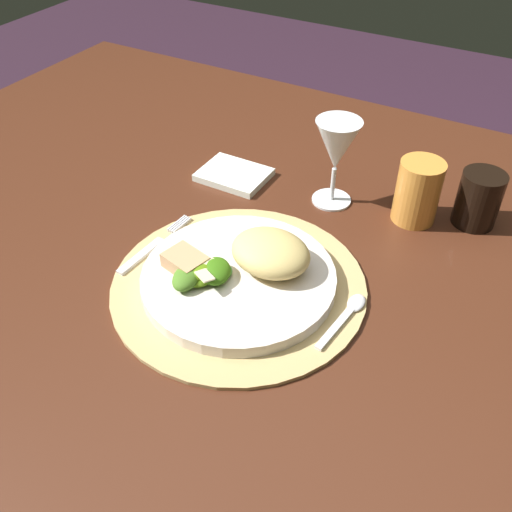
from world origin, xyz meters
name	(u,v)px	position (x,y,z in m)	size (l,w,h in m)	color
ground_plane	(241,463)	(0.00, 0.00, 0.00)	(6.00, 6.00, 0.00)	#2D1A28
dining_table	(236,293)	(0.00, 0.00, 0.57)	(1.49, 1.09, 0.72)	#452113
placemat	(239,285)	(0.08, -0.11, 0.72)	(0.36, 0.36, 0.01)	tan
dinner_plate	(239,278)	(0.08, -0.11, 0.74)	(0.28, 0.28, 0.02)	silver
pasta_serving	(271,253)	(0.11, -0.08, 0.77)	(0.12, 0.10, 0.05)	#DABC6D
salad_greens	(204,274)	(0.04, -0.15, 0.76)	(0.08, 0.09, 0.03)	#3F7B37
bread_piece	(185,262)	(0.01, -0.14, 0.76)	(0.06, 0.04, 0.02)	tan
fork	(152,247)	(-0.08, -0.11, 0.73)	(0.02, 0.16, 0.00)	silver
spoon	(348,312)	(0.24, -0.09, 0.73)	(0.03, 0.12, 0.01)	silver
napkin	(234,175)	(-0.08, 0.13, 0.73)	(0.12, 0.09, 0.01)	white
wine_glass	(337,148)	(0.11, 0.15, 0.82)	(0.07, 0.07, 0.15)	silver
amber_tumbler	(418,192)	(0.24, 0.17, 0.77)	(0.07, 0.07, 0.10)	orange
dark_tumbler	(479,199)	(0.33, 0.20, 0.77)	(0.07, 0.07, 0.09)	black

